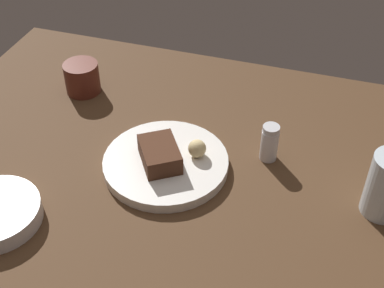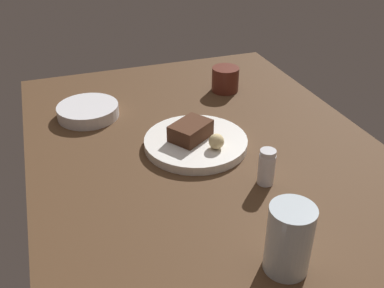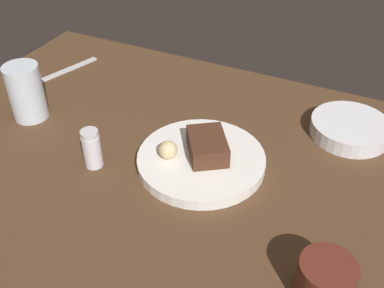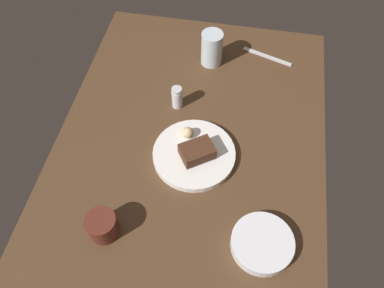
{
  "view_description": "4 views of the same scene",
  "coord_description": "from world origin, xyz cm",
  "views": [
    {
      "loc": [
        24.86,
        -74.81,
        75.53
      ],
      "look_at": [
        0.45,
        2.05,
        6.85
      ],
      "focal_mm": 49.18,
      "sensor_mm": 36.0,
      "label": 1
    },
    {
      "loc": [
        82.92,
        -33.41,
        59.75
      ],
      "look_at": [
        2.65,
        -5.36,
        7.96
      ],
      "focal_mm": 41.28,
      "sensor_mm": 36.0,
      "label": 2
    },
    {
      "loc": [
        -31.31,
        59.97,
        61.24
      ],
      "look_at": [
        -2.49,
        -0.57,
        8.84
      ],
      "focal_mm": 42.25,
      "sensor_mm": 36.0,
      "label": 3
    },
    {
      "loc": [
        -66.12,
        -12.9,
        102.64
      ],
      "look_at": [
        -1.23,
        -1.06,
        5.8
      ],
      "focal_mm": 35.93,
      "sensor_mm": 36.0,
      "label": 4
    }
  ],
  "objects": [
    {
      "name": "butter_knife",
      "position": [
        44.17,
        -21.18,
        3.25
      ],
      "size": [
        7.27,
        18.49,
        0.5
      ],
      "primitive_type": "cube",
      "rotation": [
        0.0,
        0.0,
        4.39
      ],
      "color": "silver",
      "rests_on": "dining_table"
    },
    {
      "name": "chocolate_cake_slice",
      "position": [
        -4.53,
        -3.2,
        7.18
      ],
      "size": [
        11.18,
        11.94,
        4.04
      ],
      "primitive_type": "cube",
      "rotation": [
        0.0,
        0.0,
        5.3
      ],
      "color": "#472819",
      "rests_on": "dessert_plate"
    },
    {
      "name": "side_bowl",
      "position": [
        -28.29,
        -24.74,
        4.68
      ],
      "size": [
        16.64,
        16.64,
        3.35
      ],
      "primitive_type": "cylinder",
      "color": "silver",
      "rests_on": "dining_table"
    },
    {
      "name": "coffee_cup",
      "position": [
        -31.83,
        17.45,
        6.71
      ],
      "size": [
        8.22,
        8.22,
        7.42
      ],
      "primitive_type": "cylinder",
      "color": "#562319",
      "rests_on": "dining_table"
    },
    {
      "name": "dining_table",
      "position": [
        0.0,
        0.0,
        1.5
      ],
      "size": [
        120.0,
        84.0,
        3.0
      ],
      "primitive_type": "cube",
      "color": "#4C331E",
      "rests_on": "ground"
    },
    {
      "name": "bread_roll",
      "position": [
        1.89,
        0.92,
        6.98
      ],
      "size": [
        3.65,
        3.65,
        3.65
      ],
      "primitive_type": "sphere",
      "color": "#DBC184",
      "rests_on": "dessert_plate"
    },
    {
      "name": "dessert_plate",
      "position": [
        -3.74,
        -2.16,
        4.08
      ],
      "size": [
        25.19,
        25.19,
        2.16
      ],
      "primitive_type": "cylinder",
      "color": "white",
      "rests_on": "dining_table"
    },
    {
      "name": "salt_shaker",
      "position": [
        15.32,
        6.95,
        7.05
      ],
      "size": [
        3.6,
        3.6,
        8.19
      ],
      "color": "silver",
      "rests_on": "dining_table"
    },
    {
      "name": "water_glass",
      "position": [
        38.04,
        -1.02,
        9.34
      ],
      "size": [
        7.63,
        7.63,
        12.68
      ],
      "primitive_type": "cylinder",
      "color": "silver",
      "rests_on": "dining_table"
    }
  ]
}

